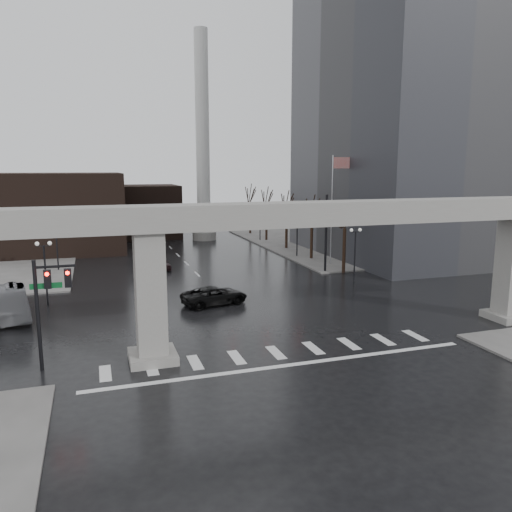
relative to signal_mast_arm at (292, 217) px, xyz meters
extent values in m
plane|color=black|center=(-8.99, -18.80, -5.83)|extent=(160.00, 160.00, 0.00)
cube|color=slate|center=(17.01, 17.20, -5.75)|extent=(28.00, 36.00, 0.15)
cube|color=gray|center=(-8.99, -18.80, 2.17)|extent=(48.00, 2.20, 1.40)
cube|color=gray|center=(-15.99, -18.80, -2.18)|extent=(1.60, 1.60, 7.30)
cube|color=gray|center=(9.01, -18.80, -2.18)|extent=(1.60, 1.60, 7.30)
cube|color=gray|center=(-15.99, -18.80, -5.58)|extent=(2.60, 2.60, 0.50)
cube|color=gray|center=(9.01, -18.80, -5.58)|extent=(2.60, 2.60, 0.50)
cube|color=#59595E|center=(19.01, 7.20, 15.17)|extent=(22.00, 26.00, 42.00)
cube|color=black|center=(-22.99, 23.20, -0.83)|extent=(16.00, 14.00, 10.00)
cube|color=black|center=(-10.99, 33.20, -1.83)|extent=(10.00, 10.00, 8.00)
cylinder|color=silver|center=(-2.99, 27.20, 9.17)|extent=(2.00, 2.00, 30.00)
cylinder|color=gray|center=(-2.99, 27.20, -5.23)|extent=(3.60, 3.60, 1.20)
cylinder|color=black|center=(3.81, 0.00, -1.83)|extent=(0.24, 0.24, 8.00)
cylinder|color=black|center=(-2.19, 0.00, 1.37)|extent=(12.00, 0.18, 0.18)
cube|color=black|center=(0.81, 0.00, 0.72)|extent=(0.35, 0.30, 1.00)
cube|color=black|center=(-2.69, 0.00, 0.72)|extent=(0.35, 0.30, 1.00)
cube|color=black|center=(-6.19, 0.00, 0.72)|extent=(0.35, 0.30, 1.00)
sphere|color=#FF0C05|center=(0.81, -0.18, 1.02)|extent=(0.20, 0.20, 0.20)
cube|color=#0B4E21|center=(2.31, 0.00, 1.17)|extent=(1.80, 0.05, 0.35)
cube|color=#0B4E21|center=(-4.19, 0.00, 1.17)|extent=(1.80, 0.05, 0.35)
cylinder|color=black|center=(-21.79, -18.30, -2.83)|extent=(0.20, 0.20, 6.00)
cylinder|color=black|center=(-20.79, -18.30, -0.23)|extent=(2.00, 0.14, 0.14)
cube|color=black|center=(-21.19, -18.30, -0.88)|extent=(0.35, 0.30, 1.00)
cube|color=black|center=(-20.19, -18.30, -0.88)|extent=(0.35, 0.30, 1.00)
cube|color=#0B4E21|center=(-21.29, -18.30, -1.23)|extent=(1.60, 0.05, 0.30)
cylinder|color=silver|center=(6.01, 3.20, 0.17)|extent=(0.12, 0.12, 12.00)
cube|color=red|center=(7.01, 3.20, 5.37)|extent=(2.00, 0.03, 1.20)
cylinder|color=black|center=(4.51, -4.80, -3.43)|extent=(0.14, 0.14, 4.80)
cube|color=black|center=(4.51, -4.80, -1.08)|extent=(0.90, 0.06, 0.06)
sphere|color=silver|center=(4.06, -4.80, -0.88)|extent=(0.32, 0.32, 0.32)
sphere|color=silver|center=(4.96, -4.80, -0.88)|extent=(0.32, 0.32, 0.32)
cylinder|color=black|center=(4.51, 9.20, -3.43)|extent=(0.14, 0.14, 4.80)
cube|color=black|center=(4.51, 9.20, -1.08)|extent=(0.90, 0.06, 0.06)
sphere|color=silver|center=(4.06, 9.20, -0.88)|extent=(0.32, 0.32, 0.32)
sphere|color=silver|center=(4.96, 9.20, -0.88)|extent=(0.32, 0.32, 0.32)
cylinder|color=black|center=(4.51, 23.20, -3.43)|extent=(0.14, 0.14, 4.80)
cube|color=black|center=(4.51, 23.20, -1.08)|extent=(0.90, 0.06, 0.06)
sphere|color=silver|center=(4.06, 23.20, -0.88)|extent=(0.32, 0.32, 0.32)
sphere|color=silver|center=(4.96, 23.20, -0.88)|extent=(0.32, 0.32, 0.32)
cylinder|color=black|center=(-22.49, -4.80, -3.43)|extent=(0.14, 0.14, 4.80)
cube|color=black|center=(-22.49, -4.80, -1.08)|extent=(0.90, 0.06, 0.06)
sphere|color=silver|center=(-22.94, -4.80, -0.88)|extent=(0.32, 0.32, 0.32)
sphere|color=silver|center=(-22.04, -4.80, -0.88)|extent=(0.32, 0.32, 0.32)
cylinder|color=black|center=(-22.49, 9.20, -3.43)|extent=(0.14, 0.14, 4.80)
cube|color=black|center=(-22.49, 9.20, -1.08)|extent=(0.90, 0.06, 0.06)
sphere|color=silver|center=(-22.94, 9.20, -0.88)|extent=(0.32, 0.32, 0.32)
sphere|color=silver|center=(-22.04, 9.20, -0.88)|extent=(0.32, 0.32, 0.32)
cylinder|color=black|center=(-22.49, 23.20, -3.43)|extent=(0.14, 0.14, 4.80)
cube|color=black|center=(-22.49, 23.20, -1.08)|extent=(0.90, 0.06, 0.06)
sphere|color=silver|center=(-22.94, 23.20, -0.88)|extent=(0.32, 0.32, 0.32)
sphere|color=silver|center=(-22.04, 23.20, -0.88)|extent=(0.32, 0.32, 0.32)
cylinder|color=black|center=(5.51, -0.80, -3.55)|extent=(0.34, 0.34, 4.55)
cylinder|color=black|center=(5.51, -0.80, 0.18)|extent=(0.12, 1.52, 2.98)
cylinder|color=black|center=(6.01, -0.55, -0.05)|extent=(0.83, 1.14, 2.51)
cylinder|color=black|center=(5.51, 7.20, -3.50)|extent=(0.34, 0.34, 4.66)
cylinder|color=black|center=(5.51, 7.20, 0.32)|extent=(0.12, 1.55, 3.05)
cylinder|color=black|center=(6.01, 7.45, 0.08)|extent=(0.85, 1.16, 2.57)
cylinder|color=black|center=(5.51, 15.20, -3.45)|extent=(0.34, 0.34, 4.76)
cylinder|color=black|center=(5.51, 15.20, 0.46)|extent=(0.12, 1.59, 3.11)
cylinder|color=black|center=(6.01, 15.45, 0.22)|extent=(0.86, 1.18, 2.62)
cylinder|color=black|center=(5.51, 23.20, -3.40)|extent=(0.34, 0.34, 4.87)
cylinder|color=black|center=(5.51, 23.20, 0.60)|extent=(0.12, 1.62, 3.18)
cylinder|color=black|center=(6.01, 23.45, 0.35)|extent=(0.88, 1.20, 2.68)
cylinder|color=black|center=(5.51, 31.20, -3.34)|extent=(0.34, 0.34, 4.97)
cylinder|color=black|center=(5.51, 31.20, 0.74)|extent=(0.12, 1.65, 3.25)
cylinder|color=black|center=(6.01, 31.45, 0.48)|extent=(0.89, 1.23, 2.74)
imported|color=black|center=(-9.95, -8.50, -5.10)|extent=(5.63, 3.45, 1.46)
imported|color=black|center=(-12.35, 6.79, -5.14)|extent=(2.38, 4.28, 1.38)
camera|label=1|loc=(-18.76, -45.83, 4.87)|focal=35.00mm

